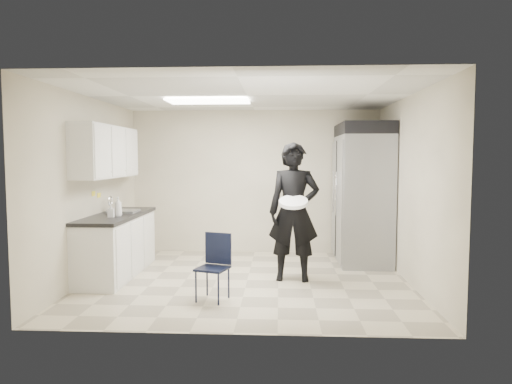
# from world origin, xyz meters

# --- Properties ---
(floor) EXTENTS (4.50, 4.50, 0.00)m
(floor) POSITION_xyz_m (0.00, 0.00, 0.00)
(floor) COLOR #C2B699
(floor) RESTS_ON ground
(ceiling) EXTENTS (4.50, 4.50, 0.00)m
(ceiling) POSITION_xyz_m (0.00, 0.00, 2.60)
(ceiling) COLOR silver
(ceiling) RESTS_ON back_wall
(back_wall) EXTENTS (4.50, 0.00, 4.50)m
(back_wall) POSITION_xyz_m (0.00, 2.00, 1.30)
(back_wall) COLOR beige
(back_wall) RESTS_ON floor
(left_wall) EXTENTS (0.00, 4.00, 4.00)m
(left_wall) POSITION_xyz_m (-2.25, 0.00, 1.30)
(left_wall) COLOR beige
(left_wall) RESTS_ON floor
(right_wall) EXTENTS (0.00, 4.00, 4.00)m
(right_wall) POSITION_xyz_m (2.25, 0.00, 1.30)
(right_wall) COLOR beige
(right_wall) RESTS_ON floor
(ceiling_panel) EXTENTS (1.20, 0.60, 0.02)m
(ceiling_panel) POSITION_xyz_m (-0.60, 0.40, 2.57)
(ceiling_panel) COLOR white
(ceiling_panel) RESTS_ON ceiling
(lower_counter) EXTENTS (0.60, 1.90, 0.86)m
(lower_counter) POSITION_xyz_m (-1.95, 0.20, 0.43)
(lower_counter) COLOR silver
(lower_counter) RESTS_ON floor
(countertop) EXTENTS (0.64, 1.95, 0.05)m
(countertop) POSITION_xyz_m (-1.95, 0.20, 0.89)
(countertop) COLOR black
(countertop) RESTS_ON lower_counter
(sink) EXTENTS (0.42, 0.40, 0.14)m
(sink) POSITION_xyz_m (-1.93, 0.45, 0.87)
(sink) COLOR gray
(sink) RESTS_ON countertop
(faucet) EXTENTS (0.02, 0.02, 0.24)m
(faucet) POSITION_xyz_m (-2.13, 0.45, 1.02)
(faucet) COLOR silver
(faucet) RESTS_ON countertop
(upper_cabinets) EXTENTS (0.35, 1.80, 0.75)m
(upper_cabinets) POSITION_xyz_m (-2.08, 0.20, 1.83)
(upper_cabinets) COLOR silver
(upper_cabinets) RESTS_ON left_wall
(towel_dispenser) EXTENTS (0.22, 0.30, 0.35)m
(towel_dispenser) POSITION_xyz_m (-2.14, 1.35, 1.62)
(towel_dispenser) COLOR black
(towel_dispenser) RESTS_ON left_wall
(notice_sticker_left) EXTENTS (0.00, 0.12, 0.07)m
(notice_sticker_left) POSITION_xyz_m (-2.24, 0.10, 1.22)
(notice_sticker_left) COLOR yellow
(notice_sticker_left) RESTS_ON left_wall
(notice_sticker_right) EXTENTS (0.00, 0.12, 0.07)m
(notice_sticker_right) POSITION_xyz_m (-2.24, 0.30, 1.18)
(notice_sticker_right) COLOR yellow
(notice_sticker_right) RESTS_ON left_wall
(commercial_fridge) EXTENTS (0.80, 1.35, 2.10)m
(commercial_fridge) POSITION_xyz_m (1.83, 1.27, 1.05)
(commercial_fridge) COLOR gray
(commercial_fridge) RESTS_ON floor
(fridge_compressor) EXTENTS (0.80, 1.35, 0.20)m
(fridge_compressor) POSITION_xyz_m (1.83, 1.27, 2.20)
(fridge_compressor) COLOR black
(fridge_compressor) RESTS_ON commercial_fridge
(folding_chair) EXTENTS (0.44, 0.44, 0.79)m
(folding_chair) POSITION_xyz_m (-0.36, -0.94, 0.39)
(folding_chair) COLOR black
(folding_chair) RESTS_ON floor
(man_tuxedo) EXTENTS (0.74, 0.52, 1.95)m
(man_tuxedo) POSITION_xyz_m (0.66, 0.05, 0.98)
(man_tuxedo) COLOR black
(man_tuxedo) RESTS_ON floor
(bucket_lid) EXTENTS (0.42, 0.42, 0.05)m
(bucket_lid) POSITION_xyz_m (0.64, -0.20, 1.14)
(bucket_lid) COLOR white
(bucket_lid) RESTS_ON man_tuxedo
(soap_bottle_a) EXTENTS (0.11, 0.11, 0.28)m
(soap_bottle_a) POSITION_xyz_m (-1.84, -0.03, 1.05)
(soap_bottle_a) COLOR silver
(soap_bottle_a) RESTS_ON countertop
(soap_bottle_b) EXTENTS (0.09, 0.10, 0.18)m
(soap_bottle_b) POSITION_xyz_m (-1.90, -0.15, 1.00)
(soap_bottle_b) COLOR #B6B6C3
(soap_bottle_b) RESTS_ON countertop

